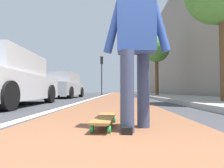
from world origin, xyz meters
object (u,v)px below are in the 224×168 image
(traffic_light, at_px, (102,68))
(skater_person, at_px, (136,42))
(parked_car_near, at_px, (3,80))
(parked_car_mid, at_px, (63,86))
(skateboard, at_px, (105,119))
(street_tree_mid, at_px, (157,50))

(traffic_light, bearing_deg, skater_person, -173.63)
(skater_person, distance_m, parked_car_near, 4.42)
(parked_car_mid, relative_size, traffic_light, 0.98)
(skateboard, bearing_deg, traffic_light, 5.30)
(parked_car_near, xyz_separation_m, street_tree_mid, (9.20, -6.18, 2.93))
(skateboard, distance_m, street_tree_mid, 12.84)
(parked_car_near, xyz_separation_m, traffic_light, (14.73, -1.37, 2.21))
(skater_person, distance_m, street_tree_mid, 12.69)
(parked_car_near, bearing_deg, traffic_light, -5.33)
(traffic_light, xyz_separation_m, street_tree_mid, (-5.54, -4.80, 0.72))
(skateboard, height_order, skater_person, skater_person)
(parked_car_near, distance_m, traffic_light, 14.96)
(skater_person, height_order, street_tree_mid, street_tree_mid)
(skateboard, relative_size, skater_person, 0.52)
(traffic_light, distance_m, street_tree_mid, 7.37)
(parked_car_mid, bearing_deg, skater_person, -158.22)
(skater_person, bearing_deg, street_tree_mid, -13.23)
(skateboard, height_order, traffic_light, traffic_light)
(parked_car_mid, bearing_deg, street_tree_mid, -63.28)
(skater_person, relative_size, parked_car_near, 0.39)
(skateboard, distance_m, skater_person, 0.92)
(skateboard, distance_m, parked_car_mid, 9.30)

